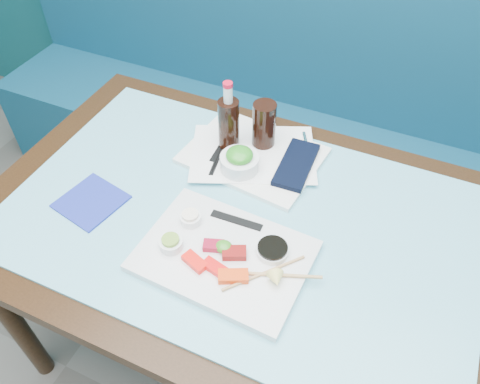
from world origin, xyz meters
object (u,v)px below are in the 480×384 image
at_px(sashimi_plate, 224,256).
at_px(cola_bottle_body, 229,127).
at_px(serving_tray, 253,155).
at_px(seaweed_bowl, 239,163).
at_px(blue_napkin, 91,201).
at_px(dining_table, 240,238).
at_px(cola_glass, 264,125).
at_px(booth_bench, 319,140).

relative_size(sashimi_plate, cola_bottle_body, 2.30).
height_order(serving_tray, seaweed_bowl, seaweed_bowl).
height_order(cola_bottle_body, blue_napkin, cola_bottle_body).
bearing_deg(serving_tray, dining_table, -68.11).
distance_m(sashimi_plate, cola_bottle_body, 0.41).
height_order(sashimi_plate, seaweed_bowl, seaweed_bowl).
bearing_deg(seaweed_bowl, blue_napkin, -139.53).
relative_size(dining_table, cola_glass, 9.85).
bearing_deg(booth_bench, seaweed_bowl, -95.86).
relative_size(booth_bench, blue_napkin, 19.26).
bearing_deg(serving_tray, sashimi_plate, -70.69).
distance_m(seaweed_bowl, cola_glass, 0.14).
height_order(seaweed_bowl, blue_napkin, seaweed_bowl).
bearing_deg(cola_bottle_body, blue_napkin, -125.64).
relative_size(seaweed_bowl, cola_glass, 0.78).
relative_size(cola_bottle_body, blue_napkin, 1.12).
xyz_separation_m(sashimi_plate, cola_glass, (-0.07, 0.42, 0.08)).
height_order(dining_table, blue_napkin, blue_napkin).
bearing_deg(seaweed_bowl, sashimi_plate, -72.77).
bearing_deg(serving_tray, blue_napkin, -126.52).
relative_size(booth_bench, dining_table, 2.14).
xyz_separation_m(booth_bench, sashimi_plate, (0.02, -0.98, 0.39)).
distance_m(sashimi_plate, blue_napkin, 0.41).
height_order(dining_table, sashimi_plate, sashimi_plate).
distance_m(booth_bench, dining_table, 0.89).
height_order(sashimi_plate, blue_napkin, sashimi_plate).
xyz_separation_m(serving_tray, cola_bottle_body, (-0.08, 0.00, 0.08)).
xyz_separation_m(booth_bench, cola_glass, (-0.05, -0.56, 0.47)).
relative_size(sashimi_plate, blue_napkin, 2.58).
distance_m(dining_table, serving_tray, 0.25).
bearing_deg(serving_tray, booth_bench, 91.30).
relative_size(dining_table, seaweed_bowl, 12.56).
relative_size(seaweed_bowl, blue_napkin, 0.72).
distance_m(booth_bench, cola_bottle_body, 0.78).
relative_size(dining_table, blue_napkin, 8.99).
xyz_separation_m(serving_tray, seaweed_bowl, (-0.01, -0.07, 0.03)).
bearing_deg(booth_bench, serving_tray, -95.65).
height_order(booth_bench, serving_tray, booth_bench).
xyz_separation_m(serving_tray, blue_napkin, (-0.33, -0.35, -0.00)).
height_order(booth_bench, blue_napkin, booth_bench).
distance_m(dining_table, seaweed_bowl, 0.21).
xyz_separation_m(booth_bench, dining_table, (0.00, -0.84, 0.29)).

